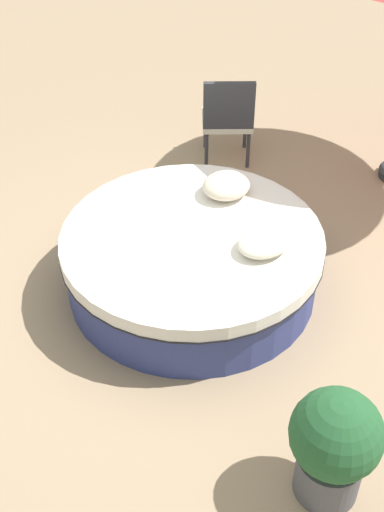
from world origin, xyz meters
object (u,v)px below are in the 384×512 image
object	(u,v)px
round_bed	(192,260)
throw_pillow_0	(265,242)
throw_pillow_1	(226,185)
planter	(334,444)
patio_chair	(228,115)

from	to	relation	value
round_bed	throw_pillow_0	distance (m)	0.69
throw_pillow_0	throw_pillow_1	bearing A→B (deg)	73.40
throw_pillow_1	planter	xyz separation A→B (m)	(-1.03, -2.35, -0.17)
round_bed	throw_pillow_0	xyz separation A→B (m)	(0.35, -0.48, 0.34)
planter	throw_pillow_1	bearing A→B (deg)	66.32
throw_pillow_1	planter	size ratio (longest dim) A/B	0.50
round_bed	throw_pillow_0	world-z (taller)	throw_pillow_0
round_bed	throw_pillow_1	world-z (taller)	throw_pillow_1
throw_pillow_0	patio_chair	world-z (taller)	patio_chair
round_bed	patio_chair	distance (m)	2.07
throw_pillow_1	planter	distance (m)	2.57
throw_pillow_0	throw_pillow_1	world-z (taller)	throw_pillow_1
patio_chair	planter	world-z (taller)	patio_chair
throw_pillow_0	patio_chair	size ratio (longest dim) A/B	0.47
patio_chair	throw_pillow_1	bearing A→B (deg)	-93.73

